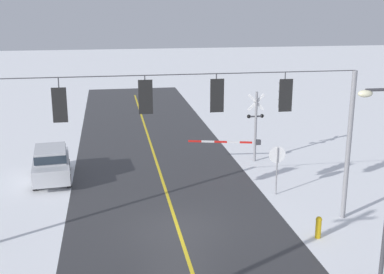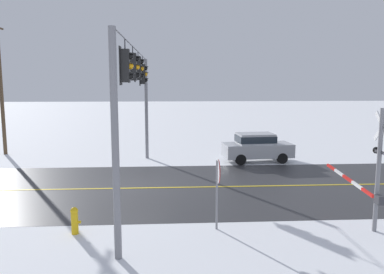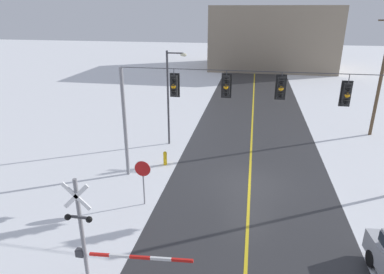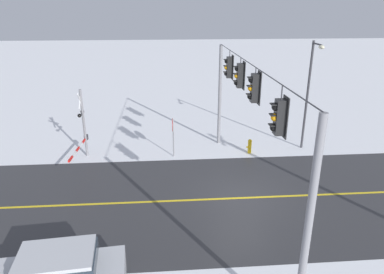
{
  "view_description": "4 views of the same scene",
  "coord_description": "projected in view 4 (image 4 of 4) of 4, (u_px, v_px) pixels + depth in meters",
  "views": [
    {
      "loc": [
        2.5,
        17.97,
        8.76
      ],
      "look_at": [
        -1.14,
        -3.44,
        2.85
      ],
      "focal_mm": 46.47,
      "sensor_mm": 36.0,
      "label": 1
    },
    {
      "loc": [
        -16.99,
        -1.43,
        4.79
      ],
      "look_at": [
        -1.36,
        -2.36,
        2.54
      ],
      "focal_mm": 35.64,
      "sensor_mm": 36.0,
      "label": 2
    },
    {
      "loc": [
        -0.18,
        -16.75,
        9.06
      ],
      "look_at": [
        -3.11,
        -0.6,
        2.8
      ],
      "focal_mm": 31.63,
      "sensor_mm": 36.0,
      "label": 3
    },
    {
      "loc": [
        13.96,
        -3.38,
        8.35
      ],
      "look_at": [
        -2.14,
        -2.1,
        2.28
      ],
      "focal_mm": 32.88,
      "sensor_mm": 36.0,
      "label": 4
    }
  ],
  "objects": [
    {
      "name": "ground_plane",
      "position": [
        241.0,
        198.0,
        16.22
      ],
      "size": [
        160.0,
        160.0,
        0.0
      ],
      "primitive_type": "plane",
      "color": "white"
    },
    {
      "name": "road_asphalt",
      "position": [
        366.0,
        193.0,
        16.66
      ],
      "size": [
        9.0,
        80.0,
        0.01
      ],
      "primitive_type": "cube",
      "color": "#303033",
      "rests_on": "ground"
    },
    {
      "name": "lane_centre_line",
      "position": [
        366.0,
        193.0,
        16.66
      ],
      "size": [
        0.14,
        72.0,
        0.01
      ],
      "primitive_type": "cube",
      "color": "gold",
      "rests_on": "ground"
    },
    {
      "name": "signal_span",
      "position": [
        246.0,
        105.0,
        14.69
      ],
      "size": [
        14.2,
        0.47,
        6.22
      ],
      "color": "gray",
      "rests_on": "ground"
    },
    {
      "name": "stop_sign",
      "position": [
        173.0,
        129.0,
        20.12
      ],
      "size": [
        0.8,
        0.09,
        2.35
      ],
      "color": "gray",
      "rests_on": "ground"
    },
    {
      "name": "railroad_crossing",
      "position": [
        82.0,
        126.0,
        19.77
      ],
      "size": [
        4.32,
        0.31,
        4.0
      ],
      "color": "gray",
      "rests_on": "ground"
    },
    {
      "name": "streetlamp_near",
      "position": [
        310.0,
        87.0,
        20.43
      ],
      "size": [
        1.39,
        0.28,
        6.5
      ],
      "color": "#38383D",
      "rests_on": "ground"
    },
    {
      "name": "fire_hydrant",
      "position": [
        250.0,
        146.0,
        21.02
      ],
      "size": [
        0.24,
        0.31,
        0.88
      ],
      "color": "gold",
      "rests_on": "ground"
    }
  ]
}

